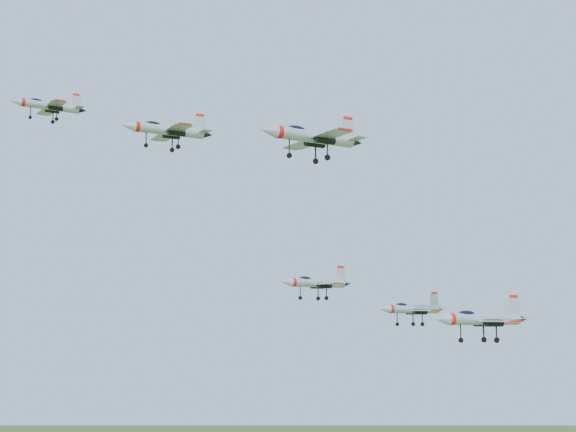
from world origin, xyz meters
name	(u,v)px	position (x,y,z in m)	size (l,w,h in m)	color
jet_lead	(48,105)	(-27.08, 12.87, 158.99)	(10.36, 8.73, 2.79)	silver
jet_left_high	(167,130)	(-13.44, -0.94, 153.57)	(11.94, 9.99, 3.20)	silver
jet_right_high	(312,136)	(-1.99, -21.07, 149.20)	(12.42, 10.45, 3.34)	silver
jet_left_low	(316,283)	(7.27, 2.24, 135.28)	(11.00, 9.26, 2.96)	silver
jet_right_low	(481,319)	(21.37, -14.87, 130.54)	(13.32, 11.03, 3.56)	silver
jet_trail	(411,309)	(20.99, 1.66, 131.89)	(11.13, 9.34, 2.98)	silver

